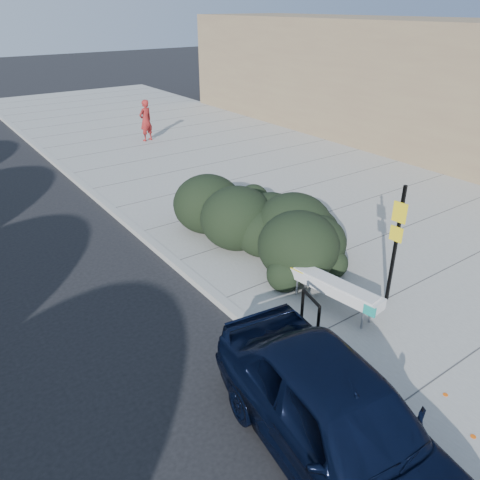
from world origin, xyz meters
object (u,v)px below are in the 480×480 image
object	(u,v)px
sedan_navy	(340,420)
pedestrian	(146,120)
bench	(333,287)
sign_post	(396,238)
bike_rack	(310,314)

from	to	relation	value
sedan_navy	pedestrian	size ratio (longest dim) A/B	2.53
bench	sedan_navy	size ratio (longest dim) A/B	0.48
sign_post	pedestrian	size ratio (longest dim) A/B	1.40
bike_rack	sedan_navy	bearing A→B (deg)	-111.01
bench	pedestrian	distance (m)	14.40
sign_post	pedestrian	bearing A→B (deg)	77.93
sign_post	pedestrian	xyz separation A→B (m)	(1.52, 14.60, -0.54)
bench	pedestrian	world-z (taller)	pedestrian
pedestrian	bike_rack	bearing A→B (deg)	58.63
sign_post	sedan_navy	xyz separation A→B (m)	(-3.60, -2.04, -0.81)
bench	sedan_navy	distance (m)	3.49
sedan_navy	sign_post	bearing A→B (deg)	37.10
bench	bike_rack	world-z (taller)	bike_rack
sign_post	sedan_navy	world-z (taller)	sign_post
bike_rack	pedestrian	distance (m)	15.06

